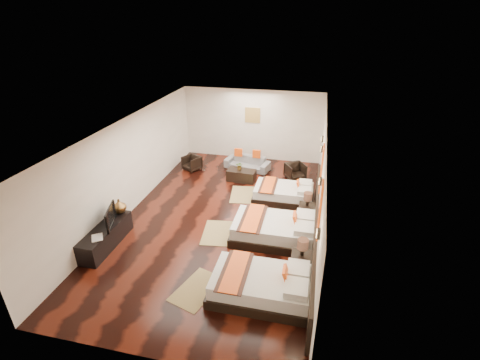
% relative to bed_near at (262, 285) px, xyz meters
% --- Properties ---
extents(floor, '(5.50, 9.50, 0.01)m').
position_rel_bed_near_xyz_m(floor, '(-1.70, 2.83, -0.28)').
color(floor, black).
rests_on(floor, ground).
extents(ceiling, '(5.50, 9.50, 0.01)m').
position_rel_bed_near_xyz_m(ceiling, '(-1.70, 2.83, 2.52)').
color(ceiling, white).
rests_on(ceiling, floor).
extents(back_wall, '(5.50, 0.01, 2.80)m').
position_rel_bed_near_xyz_m(back_wall, '(-1.70, 7.58, 1.12)').
color(back_wall, silver).
rests_on(back_wall, floor).
extents(left_wall, '(0.01, 9.50, 2.80)m').
position_rel_bed_near_xyz_m(left_wall, '(-4.45, 2.83, 1.12)').
color(left_wall, silver).
rests_on(left_wall, floor).
extents(right_wall, '(0.01, 9.50, 2.80)m').
position_rel_bed_near_xyz_m(right_wall, '(1.05, 2.83, 1.12)').
color(right_wall, silver).
rests_on(right_wall, floor).
extents(headboard_panel, '(0.08, 6.60, 0.90)m').
position_rel_bed_near_xyz_m(headboard_panel, '(1.01, 2.03, 0.17)').
color(headboard_panel, black).
rests_on(headboard_panel, floor).
extents(bed_near, '(2.14, 1.34, 0.82)m').
position_rel_bed_near_xyz_m(bed_near, '(0.00, 0.00, 0.00)').
color(bed_near, black).
rests_on(bed_near, floor).
extents(bed_mid, '(2.23, 1.40, 0.85)m').
position_rel_bed_near_xyz_m(bed_mid, '(0.00, 2.11, 0.01)').
color(bed_mid, black).
rests_on(bed_mid, floor).
extents(bed_far, '(1.89, 1.19, 0.72)m').
position_rel_bed_near_xyz_m(bed_far, '(-0.00, 4.29, -0.03)').
color(bed_far, black).
rests_on(bed_far, floor).
extents(nightstand_a, '(0.47, 0.47, 0.93)m').
position_rel_bed_near_xyz_m(nightstand_a, '(0.75, 0.90, 0.05)').
color(nightstand_a, black).
rests_on(nightstand_a, floor).
extents(nightstand_b, '(0.45, 0.45, 0.90)m').
position_rel_bed_near_xyz_m(nightstand_b, '(0.75, 3.21, 0.04)').
color(nightstand_b, black).
rests_on(nightstand_b, floor).
extents(jute_mat_near, '(1.08, 1.37, 0.01)m').
position_rel_bed_near_xyz_m(jute_mat_near, '(-1.41, -0.14, -0.27)').
color(jute_mat_near, '#9A834E').
rests_on(jute_mat_near, floor).
extents(jute_mat_mid, '(0.90, 1.29, 0.01)m').
position_rel_bed_near_xyz_m(jute_mat_mid, '(-1.59, 2.02, -0.27)').
color(jute_mat_mid, '#9A834E').
rests_on(jute_mat_mid, floor).
extents(jute_mat_far, '(0.91, 1.29, 0.01)m').
position_rel_bed_near_xyz_m(jute_mat_far, '(-1.38, 4.33, -0.27)').
color(jute_mat_far, '#9A834E').
rests_on(jute_mat_far, floor).
extents(tv_console, '(0.50, 1.80, 0.55)m').
position_rel_bed_near_xyz_m(tv_console, '(-4.20, 0.85, -0.00)').
color(tv_console, black).
rests_on(tv_console, floor).
extents(tv, '(0.39, 0.86, 0.50)m').
position_rel_bed_near_xyz_m(tv, '(-4.15, 0.98, 0.52)').
color(tv, black).
rests_on(tv, tv_console).
extents(book, '(0.40, 0.42, 0.03)m').
position_rel_bed_near_xyz_m(book, '(-4.20, 0.32, 0.29)').
color(book, black).
rests_on(book, tv_console).
extents(figurine, '(0.43, 0.43, 0.39)m').
position_rel_bed_near_xyz_m(figurine, '(-4.20, 1.63, 0.46)').
color(figurine, brown).
rests_on(figurine, tv_console).
extents(sofa, '(1.80, 1.02, 0.50)m').
position_rel_bed_near_xyz_m(sofa, '(-1.65, 6.43, -0.03)').
color(sofa, slate).
rests_on(sofa, floor).
extents(armchair_left, '(0.80, 0.80, 0.54)m').
position_rel_bed_near_xyz_m(armchair_left, '(-3.70, 5.89, -0.01)').
color(armchair_left, black).
rests_on(armchair_left, floor).
extents(armchair_right, '(0.87, 0.88, 0.59)m').
position_rel_bed_near_xyz_m(armchair_right, '(0.21, 5.94, 0.01)').
color(armchair_right, black).
rests_on(armchair_right, floor).
extents(coffee_table, '(1.03, 0.56, 0.40)m').
position_rel_bed_near_xyz_m(coffee_table, '(-1.65, 5.38, -0.08)').
color(coffee_table, black).
rests_on(coffee_table, floor).
extents(table_plant, '(0.29, 0.27, 0.28)m').
position_rel_bed_near_xyz_m(table_plant, '(-1.72, 5.42, 0.26)').
color(table_plant, '#23581D').
rests_on(table_plant, coffee_table).
extents(orange_panel_a, '(0.04, 0.40, 1.30)m').
position_rel_bed_near_xyz_m(orange_panel_a, '(1.03, 0.93, 1.42)').
color(orange_panel_a, '#D86014').
rests_on(orange_panel_a, right_wall).
extents(orange_panel_b, '(0.04, 0.40, 1.30)m').
position_rel_bed_near_xyz_m(orange_panel_b, '(1.03, 3.13, 1.42)').
color(orange_panel_b, '#D86014').
rests_on(orange_panel_b, right_wall).
extents(sconce_near, '(0.07, 0.12, 0.18)m').
position_rel_bed_near_xyz_m(sconce_near, '(1.01, -0.17, 1.57)').
color(sconce_near, black).
rests_on(sconce_near, right_wall).
extents(sconce_mid, '(0.07, 0.12, 0.18)m').
position_rel_bed_near_xyz_m(sconce_mid, '(1.01, 2.03, 1.57)').
color(sconce_mid, black).
rests_on(sconce_mid, right_wall).
extents(sconce_far, '(0.07, 0.12, 0.18)m').
position_rel_bed_near_xyz_m(sconce_far, '(1.01, 4.23, 1.57)').
color(sconce_far, black).
rests_on(sconce_far, right_wall).
extents(sconce_lounge, '(0.07, 0.12, 0.18)m').
position_rel_bed_near_xyz_m(sconce_lounge, '(1.01, 5.13, 1.57)').
color(sconce_lounge, black).
rests_on(sconce_lounge, right_wall).
extents(gold_artwork, '(0.60, 0.04, 0.60)m').
position_rel_bed_near_xyz_m(gold_artwork, '(-1.70, 7.56, 1.52)').
color(gold_artwork, '#AD873F').
rests_on(gold_artwork, back_wall).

